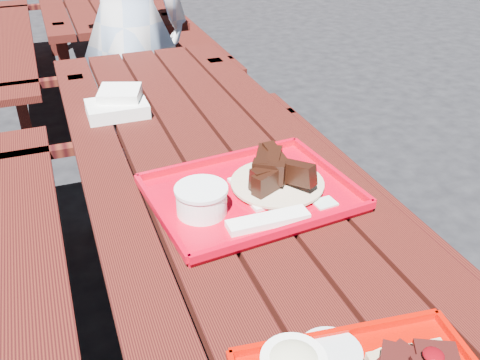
{
  "coord_description": "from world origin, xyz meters",
  "views": [
    {
      "loc": [
        -0.4,
        -1.22,
        1.51
      ],
      "look_at": [
        0.0,
        -0.15,
        0.82
      ],
      "focal_mm": 40.0,
      "sensor_mm": 36.0,
      "label": 1
    }
  ],
  "objects_px": {
    "picnic_table_near": "(222,230)",
    "picnic_table_far": "(96,13)",
    "far_tray": "(249,192)",
    "person": "(127,21)"
  },
  "relations": [
    {
      "from": "picnic_table_near",
      "to": "picnic_table_far",
      "type": "xyz_separation_m",
      "value": [
        0.0,
        2.8,
        0.0
      ]
    },
    {
      "from": "picnic_table_near",
      "to": "person",
      "type": "height_order",
      "value": "person"
    },
    {
      "from": "picnic_table_far",
      "to": "far_tray",
      "type": "distance_m",
      "value": 2.95
    },
    {
      "from": "far_tray",
      "to": "person",
      "type": "distance_m",
      "value": 1.63
    },
    {
      "from": "picnic_table_far",
      "to": "far_tray",
      "type": "bearing_deg",
      "value": -89.46
    },
    {
      "from": "picnic_table_far",
      "to": "far_tray",
      "type": "xyz_separation_m",
      "value": [
        0.03,
        -2.95,
        0.22
      ]
    },
    {
      "from": "picnic_table_near",
      "to": "picnic_table_far",
      "type": "relative_size",
      "value": 1.0
    },
    {
      "from": "person",
      "to": "picnic_table_near",
      "type": "bearing_deg",
      "value": 109.53
    },
    {
      "from": "picnic_table_far",
      "to": "far_tray",
      "type": "height_order",
      "value": "far_tray"
    },
    {
      "from": "far_tray",
      "to": "picnic_table_near",
      "type": "bearing_deg",
      "value": 100.69
    }
  ]
}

